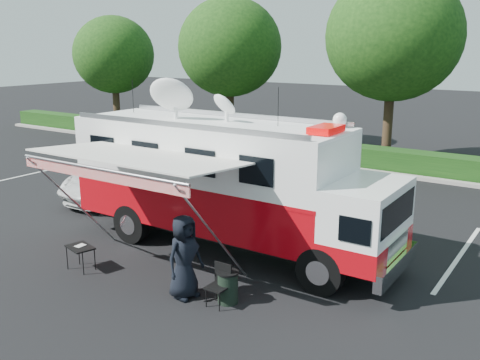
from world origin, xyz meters
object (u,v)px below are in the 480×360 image
object	(u,v)px
command_truck	(227,182)
folding_table	(80,248)
white_suv	(131,196)
trash_bin	(228,287)

from	to	relation	value
command_truck	folding_table	size ratio (longest dim) A/B	11.25
command_truck	white_suv	bearing A→B (deg)	159.09
command_truck	folding_table	bearing A→B (deg)	-124.99
folding_table	command_truck	bearing A→B (deg)	55.01
trash_bin	folding_table	bearing A→B (deg)	-171.75
command_truck	white_suv	distance (m)	6.87
white_suv	trash_bin	bearing A→B (deg)	-33.65
folding_table	trash_bin	world-z (taller)	trash_bin
command_truck	trash_bin	world-z (taller)	command_truck
white_suv	folding_table	world-z (taller)	white_suv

